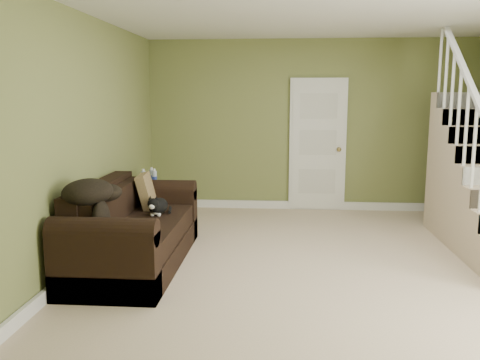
% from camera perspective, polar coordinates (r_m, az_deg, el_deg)
% --- Properties ---
extents(floor, '(5.00, 5.50, 0.01)m').
position_cam_1_polar(floor, '(5.43, 9.41, -9.60)').
color(floor, tan).
rests_on(floor, ground).
extents(ceiling, '(5.00, 5.50, 0.01)m').
position_cam_1_polar(ceiling, '(5.20, 10.23, 18.60)').
color(ceiling, white).
rests_on(ceiling, wall_back).
extents(wall_back, '(5.00, 0.04, 2.60)m').
position_cam_1_polar(wall_back, '(7.89, 8.01, 6.05)').
color(wall_back, olive).
rests_on(wall_back, floor).
extents(wall_front, '(5.00, 0.04, 2.60)m').
position_cam_1_polar(wall_front, '(2.45, 15.56, -1.84)').
color(wall_front, olive).
rests_on(wall_front, floor).
extents(wall_left, '(0.04, 5.50, 2.60)m').
position_cam_1_polar(wall_left, '(5.52, -17.08, 4.26)').
color(wall_left, olive).
rests_on(wall_left, floor).
extents(baseboard_back, '(5.00, 0.04, 0.12)m').
position_cam_1_polar(baseboard_back, '(8.03, 7.82, -2.82)').
color(baseboard_back, white).
rests_on(baseboard_back, floor).
extents(baseboard_left, '(0.04, 5.50, 0.12)m').
position_cam_1_polar(baseboard_left, '(5.75, -16.19, -8.14)').
color(baseboard_left, white).
rests_on(baseboard_left, floor).
extents(door, '(0.86, 0.12, 2.02)m').
position_cam_1_polar(door, '(7.88, 8.71, 3.88)').
color(door, white).
rests_on(door, floor).
extents(sofa, '(0.94, 2.19, 0.87)m').
position_cam_1_polar(sofa, '(5.47, -12.09, -5.91)').
color(sofa, black).
rests_on(sofa, floor).
extents(side_table, '(0.49, 0.49, 0.79)m').
position_cam_1_polar(side_table, '(7.01, -9.98, -2.77)').
color(side_table, black).
rests_on(side_table, floor).
extents(cat, '(0.24, 0.50, 0.24)m').
position_cam_1_polar(cat, '(5.64, -9.20, -2.93)').
color(cat, black).
rests_on(cat, sofa).
extents(banana, '(0.13, 0.17, 0.05)m').
position_cam_1_polar(banana, '(5.14, -9.98, -4.97)').
color(banana, gold).
rests_on(banana, sofa).
extents(throw_pillow, '(0.24, 0.43, 0.43)m').
position_cam_1_polar(throw_pillow, '(6.00, -10.44, -1.29)').
color(throw_pillow, '#503A20').
rests_on(throw_pillow, sofa).
extents(throw_blanket, '(0.51, 0.62, 0.24)m').
position_cam_1_polar(throw_blanket, '(4.83, -16.72, -1.29)').
color(throw_blanket, black).
rests_on(throw_blanket, sofa).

